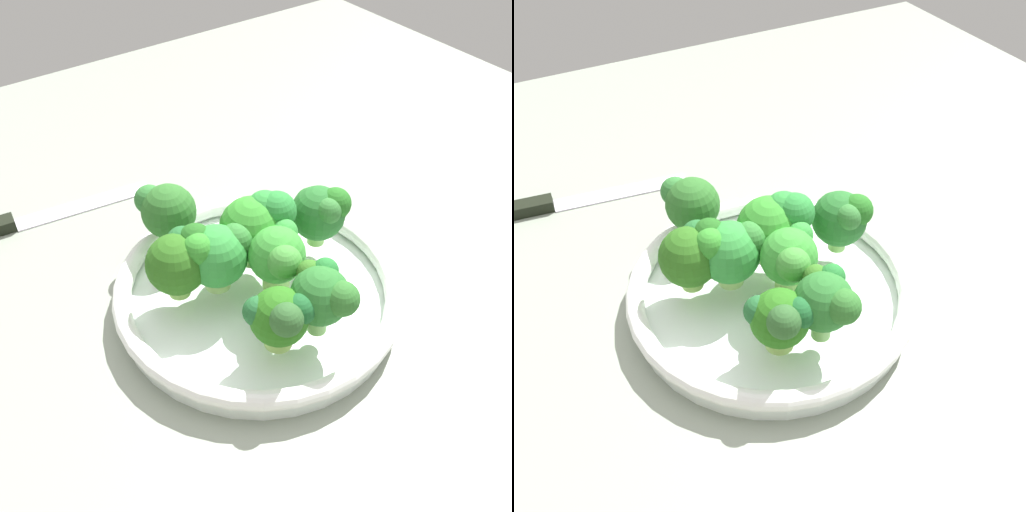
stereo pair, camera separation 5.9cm
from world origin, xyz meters
The scene contains 11 objects.
ground_plane centered at (0.00, 0.00, -1.25)cm, with size 130.00×130.00×2.50cm, color gray.
bowl centered at (2.80, -0.33, 1.76)cm, with size 29.73×29.73×3.45cm.
broccoli_floret_0 centered at (6.41, -1.69, 7.61)cm, with size 7.55×6.25×7.27cm.
broccoli_floret_1 centered at (6.19, 7.96, 7.21)cm, with size 5.62×5.87×6.53cm.
broccoli_floret_2 centered at (-5.93, -0.98, 7.66)cm, with size 5.90×6.24×7.05cm.
broccoli_floret_3 centered at (9.54, -3.23, 7.64)cm, with size 7.10×6.04×7.26cm.
broccoli_floret_4 centered at (1.99, 8.67, 8.09)cm, with size 5.54×6.95×7.23cm.
broccoli_floret_5 centered at (1.03, -2.48, 8.23)cm, with size 7.81×6.79×8.20cm.
broccoli_floret_6 centered at (6.73, -11.18, 7.16)cm, with size 5.93×6.66×6.66cm.
broccoli_floret_7 centered at (1.83, 1.96, 7.85)cm, with size 5.74×6.69×7.17cm.
knife centered at (19.31, -27.48, 0.55)cm, with size 26.69×5.71×1.50cm.
Camera 2 is at (23.15, 38.01, 46.13)cm, focal length 41.72 mm.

